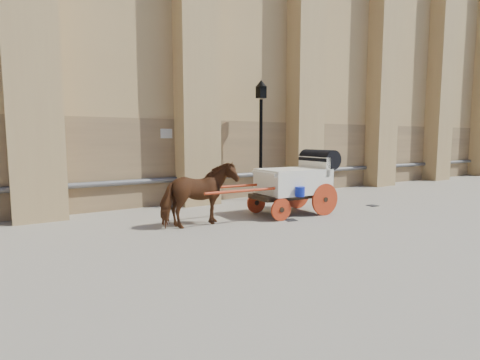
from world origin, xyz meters
TOP-DOWN VIEW (x-y plane):
  - ground at (0.00, 0.00)m, footprint 90.00×90.00m
  - horse at (-2.49, 0.46)m, footprint 2.06×1.00m
  - carriage at (0.86, 0.43)m, footprint 4.58×1.65m
  - street_lamp at (1.39, 3.12)m, footprint 0.42×0.42m
  - drain_grate_near at (0.04, -0.26)m, footprint 0.40×0.40m
  - drain_grate_far at (3.96, 0.01)m, footprint 0.32×0.32m

SIDE VIEW (x-z plane):
  - ground at x=0.00m, z-range 0.00..0.00m
  - drain_grate_near at x=0.04m, z-range 0.00..0.01m
  - drain_grate_far at x=3.96m, z-range 0.00..0.01m
  - horse at x=-2.49m, z-range 0.00..1.71m
  - carriage at x=0.86m, z-range 0.08..2.05m
  - street_lamp at x=1.39m, z-range 0.16..4.63m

